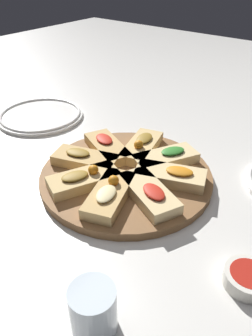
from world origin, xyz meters
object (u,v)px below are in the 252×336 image
object	(u,v)px
dipping_bowl	(248,278)
serving_board	(126,176)
plate_left	(41,115)
water_glass	(93,310)

from	to	relation	value
dipping_bowl	serving_board	bearing A→B (deg)	162.41
plate_left	water_glass	world-z (taller)	water_glass
plate_left	water_glass	bearing A→B (deg)	-33.50
plate_left	water_glass	xyz separation A→B (m)	(0.59, -0.39, 0.03)
serving_board	plate_left	xyz separation A→B (m)	(-0.41, 0.09, -0.00)
serving_board	water_glass	distance (m)	0.36
water_glass	dipping_bowl	bearing A→B (deg)	55.13
serving_board	water_glass	xyz separation A→B (m)	(0.18, -0.30, 0.03)
plate_left	dipping_bowl	xyz separation A→B (m)	(0.73, -0.19, 0.01)
plate_left	serving_board	bearing A→B (deg)	-12.54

